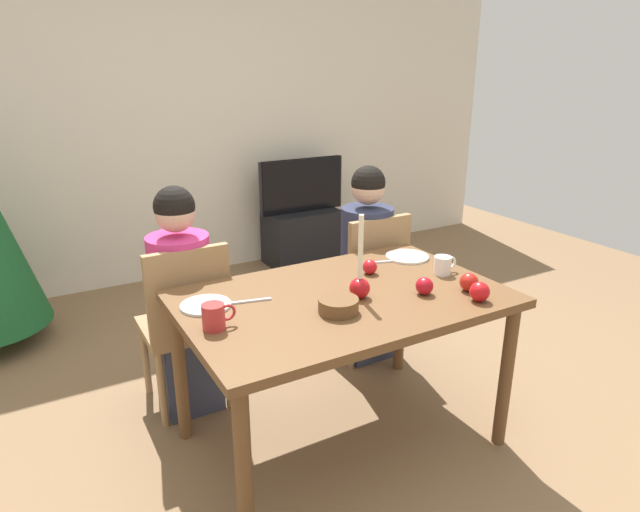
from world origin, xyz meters
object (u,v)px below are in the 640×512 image
object	(u,v)px
chair_right	(369,278)
apple_near_candle	(469,282)
tv_stand	(302,237)
tv	(302,185)
dining_table	(342,312)
apple_far_edge	(370,267)
person_right_child	(366,267)
apple_by_right_mug	(480,292)
person_left_child	(183,305)
mug_left	(214,317)
candle_centerpiece	(360,282)
chair_left	(186,318)
bowl_walnuts	(338,305)
mug_right	(443,265)
apple_by_left_plate	(424,286)
plate_left	(206,305)
plate_right	(407,257)

from	to	relation	value
chair_right	apple_near_candle	bearing A→B (deg)	-93.60
tv_stand	tv	bearing A→B (deg)	90.00
dining_table	apple_far_edge	distance (m)	0.32
dining_table	person_right_child	distance (m)	0.86
apple_near_candle	apple_by_right_mug	xyz separation A→B (m)	(-0.04, -0.10, 0.00)
person_right_child	apple_near_candle	bearing A→B (deg)	-93.46
dining_table	person_left_child	xyz separation A→B (m)	(-0.53, 0.64, -0.10)
tv_stand	mug_left	world-z (taller)	mug_left
candle_centerpiece	apple_by_right_mug	xyz separation A→B (m)	(0.42, -0.28, -0.03)
chair_left	person_left_child	bearing A→B (deg)	90.00
person_left_child	bowl_walnuts	size ratio (longest dim) A/B	7.10
mug_right	apple_near_candle	distance (m)	0.22
bowl_walnuts	person_right_child	bearing A→B (deg)	49.29
person_left_child	apple_by_left_plate	distance (m)	1.19
apple_near_candle	mug_right	bearing A→B (deg)	78.79
plate_left	plate_right	xyz separation A→B (m)	(1.11, 0.07, 0.00)
dining_table	apple_far_edge	xyz separation A→B (m)	(0.25, 0.16, 0.12)
chair_left	person_right_child	bearing A→B (deg)	1.69
candle_centerpiece	apple_near_candle	xyz separation A→B (m)	(0.46, -0.18, -0.03)
plate_right	apple_by_right_mug	size ratio (longest dim) A/B	2.59
tv	bowl_walnuts	bearing A→B (deg)	-114.70
chair_right	tv_stand	size ratio (longest dim) A/B	1.41
candle_centerpiece	apple_far_edge	xyz separation A→B (m)	(0.20, 0.21, -0.04)
plate_right	apple_by_right_mug	xyz separation A→B (m)	(-0.08, -0.59, 0.04)
plate_left	dining_table	bearing A→B (deg)	-17.88
apple_by_right_mug	dining_table	bearing A→B (deg)	144.05
plate_left	apple_near_candle	bearing A→B (deg)	-21.31
plate_left	mug_left	xyz separation A→B (m)	(-0.03, -0.21, 0.04)
bowl_walnuts	apple_by_right_mug	world-z (taller)	apple_by_right_mug
chair_left	apple_near_candle	bearing A→B (deg)	-38.99
person_right_child	plate_right	bearing A→B (deg)	-91.62
chair_left	plate_right	size ratio (longest dim) A/B	4.05
apple_by_left_plate	candle_centerpiece	bearing A→B (deg)	157.92
person_right_child	person_left_child	bearing A→B (deg)	180.00
mug_right	tv_stand	bearing A→B (deg)	78.74
dining_table	tv	xyz separation A→B (m)	(1.01, 2.30, 0.04)
chair_left	apple_by_right_mug	world-z (taller)	chair_left
chair_left	candle_centerpiece	size ratio (longest dim) A/B	2.43
chair_left	tv_stand	bearing A→B (deg)	47.56
dining_table	tv	size ratio (longest dim) A/B	1.77
mug_right	apple_by_right_mug	xyz separation A→B (m)	(-0.08, -0.32, -0.00)
dining_table	tv	world-z (taller)	tv
chair_right	plate_right	world-z (taller)	chair_right
tv_stand	apple_by_left_plate	size ratio (longest dim) A/B	8.21
chair_right	person_right_child	world-z (taller)	person_right_child
chair_right	apple_by_right_mug	xyz separation A→B (m)	(-0.09, -0.95, 0.28)
chair_left	apple_by_left_plate	world-z (taller)	chair_left
mug_left	apple_by_right_mug	xyz separation A→B (m)	(1.06, -0.31, -0.01)
chair_left	apple_by_left_plate	xyz separation A→B (m)	(0.85, -0.78, 0.28)
person_left_child	bowl_walnuts	distance (m)	0.91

